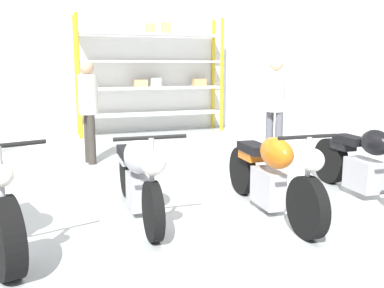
{
  "coord_description": "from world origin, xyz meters",
  "views": [
    {
      "loc": [
        -1.66,
        -4.26,
        1.61
      ],
      "look_at": [
        0.0,
        0.4,
        0.7
      ],
      "focal_mm": 40.0,
      "sensor_mm": 36.0,
      "label": 1
    }
  ],
  "objects_px": {
    "person_browsing": "(88,103)",
    "motorcycle_black": "(367,166)",
    "motorcycle_silver": "(138,173)",
    "motorcycle_orange": "(271,173)",
    "person_near_rack": "(275,100)",
    "shelving_rack": "(153,74)"
  },
  "relations": [
    {
      "from": "person_browsing",
      "to": "motorcycle_black",
      "type": "bearing_deg",
      "value": 122.86
    },
    {
      "from": "person_browsing",
      "to": "motorcycle_silver",
      "type": "bearing_deg",
      "value": 83.2
    },
    {
      "from": "motorcycle_black",
      "to": "motorcycle_silver",
      "type": "bearing_deg",
      "value": -93.65
    },
    {
      "from": "motorcycle_orange",
      "to": "person_browsing",
      "type": "height_order",
      "value": "person_browsing"
    },
    {
      "from": "motorcycle_orange",
      "to": "person_near_rack",
      "type": "height_order",
      "value": "person_near_rack"
    },
    {
      "from": "person_browsing",
      "to": "motorcycle_orange",
      "type": "bearing_deg",
      "value": 105.52
    },
    {
      "from": "motorcycle_silver",
      "to": "motorcycle_black",
      "type": "bearing_deg",
      "value": 85.34
    },
    {
      "from": "motorcycle_orange",
      "to": "person_browsing",
      "type": "bearing_deg",
      "value": -151.12
    },
    {
      "from": "motorcycle_orange",
      "to": "motorcycle_black",
      "type": "bearing_deg",
      "value": 96.3
    },
    {
      "from": "motorcycle_orange",
      "to": "person_browsing",
      "type": "distance_m",
      "value": 3.61
    },
    {
      "from": "shelving_rack",
      "to": "motorcycle_black",
      "type": "relative_size",
      "value": 1.66
    },
    {
      "from": "motorcycle_silver",
      "to": "motorcycle_orange",
      "type": "bearing_deg",
      "value": 75.53
    },
    {
      "from": "motorcycle_orange",
      "to": "person_near_rack",
      "type": "relative_size",
      "value": 1.2
    },
    {
      "from": "motorcycle_black",
      "to": "person_near_rack",
      "type": "bearing_deg",
      "value": -177.04
    },
    {
      "from": "motorcycle_black",
      "to": "person_browsing",
      "type": "bearing_deg",
      "value": -133.51
    },
    {
      "from": "motorcycle_black",
      "to": "person_near_rack",
      "type": "height_order",
      "value": "person_near_rack"
    },
    {
      "from": "motorcycle_silver",
      "to": "person_near_rack",
      "type": "height_order",
      "value": "person_near_rack"
    },
    {
      "from": "shelving_rack",
      "to": "motorcycle_silver",
      "type": "xyz_separation_m",
      "value": [
        -1.65,
        -5.68,
        -0.95
      ]
    },
    {
      "from": "shelving_rack",
      "to": "motorcycle_silver",
      "type": "relative_size",
      "value": 1.71
    },
    {
      "from": "person_browsing",
      "to": "person_near_rack",
      "type": "height_order",
      "value": "person_near_rack"
    },
    {
      "from": "shelving_rack",
      "to": "motorcycle_orange",
      "type": "height_order",
      "value": "shelving_rack"
    },
    {
      "from": "motorcycle_silver",
      "to": "person_near_rack",
      "type": "bearing_deg",
      "value": 126.17
    }
  ]
}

